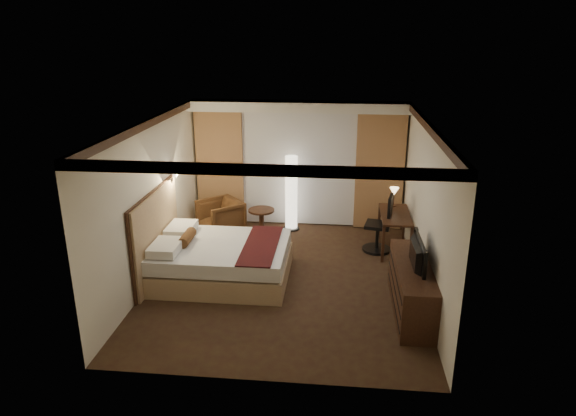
# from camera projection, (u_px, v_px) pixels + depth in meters

# --- Properties ---
(floor) EXTENTS (4.50, 5.50, 0.01)m
(floor) POSITION_uv_depth(u_px,v_px,m) (286.00, 279.00, 8.84)
(floor) COLOR #321B13
(floor) RESTS_ON ground
(ceiling) EXTENTS (4.50, 5.50, 0.01)m
(ceiling) POSITION_uv_depth(u_px,v_px,m) (285.00, 122.00, 7.96)
(ceiling) COLOR white
(ceiling) RESTS_ON back_wall
(back_wall) EXTENTS (4.50, 0.02, 2.70)m
(back_wall) POSITION_uv_depth(u_px,v_px,m) (299.00, 164.00, 10.98)
(back_wall) COLOR white
(back_wall) RESTS_ON floor
(left_wall) EXTENTS (0.02, 5.50, 2.70)m
(left_wall) POSITION_uv_depth(u_px,v_px,m) (153.00, 200.00, 8.61)
(left_wall) COLOR white
(left_wall) RESTS_ON floor
(right_wall) EXTENTS (0.02, 5.50, 2.70)m
(right_wall) POSITION_uv_depth(u_px,v_px,m) (426.00, 209.00, 8.18)
(right_wall) COLOR white
(right_wall) RESTS_ON floor
(crown_molding) EXTENTS (4.50, 5.50, 0.12)m
(crown_molding) POSITION_uv_depth(u_px,v_px,m) (285.00, 126.00, 7.98)
(crown_molding) COLOR black
(crown_molding) RESTS_ON ceiling
(soffit) EXTENTS (4.50, 0.50, 0.20)m
(soffit) POSITION_uv_depth(u_px,v_px,m) (299.00, 106.00, 10.34)
(soffit) COLOR white
(soffit) RESTS_ON ceiling
(curtain_sheer) EXTENTS (2.48, 0.04, 2.45)m
(curtain_sheer) POSITION_uv_depth(u_px,v_px,m) (299.00, 169.00, 10.94)
(curtain_sheer) COLOR silver
(curtain_sheer) RESTS_ON back_wall
(curtain_left_drape) EXTENTS (1.00, 0.14, 2.45)m
(curtain_left_drape) POSITION_uv_depth(u_px,v_px,m) (220.00, 168.00, 11.05)
(curtain_left_drape) COLOR #B17E51
(curtain_left_drape) RESTS_ON back_wall
(curtain_right_drape) EXTENTS (1.00, 0.14, 2.45)m
(curtain_right_drape) POSITION_uv_depth(u_px,v_px,m) (380.00, 172.00, 10.72)
(curtain_right_drape) COLOR #B17E51
(curtain_right_drape) RESTS_ON back_wall
(wall_sconce) EXTENTS (0.24, 0.24, 0.24)m
(wall_sconce) POSITION_uv_depth(u_px,v_px,m) (175.00, 173.00, 9.25)
(wall_sconce) COLOR white
(wall_sconce) RESTS_ON left_wall
(bed) EXTENTS (2.23, 1.74, 0.65)m
(bed) POSITION_uv_depth(u_px,v_px,m) (223.00, 261.00, 8.75)
(bed) COLOR white
(bed) RESTS_ON floor
(headboard) EXTENTS (0.12, 2.04, 1.50)m
(headboard) POSITION_uv_depth(u_px,v_px,m) (157.00, 235.00, 8.72)
(headboard) COLOR tan
(headboard) RESTS_ON floor
(armchair) EXTENTS (1.07, 1.08, 0.81)m
(armchair) POSITION_uv_depth(u_px,v_px,m) (220.00, 216.00, 10.65)
(armchair) COLOR #512C18
(armchair) RESTS_ON floor
(side_table) EXTENTS (0.54, 0.54, 0.59)m
(side_table) POSITION_uv_depth(u_px,v_px,m) (262.00, 223.00, 10.57)
(side_table) COLOR black
(side_table) RESTS_ON floor
(floor_lamp) EXTENTS (0.34, 0.34, 1.62)m
(floor_lamp) POSITION_uv_depth(u_px,v_px,m) (291.00, 193.00, 10.80)
(floor_lamp) COLOR white
(floor_lamp) RESTS_ON floor
(desk) EXTENTS (0.55, 1.24, 0.75)m
(desk) POSITION_uv_depth(u_px,v_px,m) (394.00, 232.00, 9.87)
(desk) COLOR black
(desk) RESTS_ON floor
(desk_lamp) EXTENTS (0.18, 0.18, 0.34)m
(desk_lamp) POSITION_uv_depth(u_px,v_px,m) (394.00, 198.00, 10.13)
(desk_lamp) COLOR #FFD899
(desk_lamp) RESTS_ON desk
(office_chair) EXTENTS (0.65, 0.65, 1.14)m
(office_chair) POSITION_uv_depth(u_px,v_px,m) (378.00, 223.00, 9.79)
(office_chair) COLOR black
(office_chair) RESTS_ON floor
(dresser) EXTENTS (0.50, 1.96, 0.76)m
(dresser) POSITION_uv_depth(u_px,v_px,m) (412.00, 288.00, 7.72)
(dresser) COLOR black
(dresser) RESTS_ON floor
(television) EXTENTS (0.59, 1.00, 0.13)m
(television) POSITION_uv_depth(u_px,v_px,m) (413.00, 247.00, 7.50)
(television) COLOR black
(television) RESTS_ON dresser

